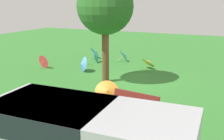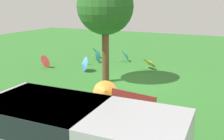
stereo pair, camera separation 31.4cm
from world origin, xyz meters
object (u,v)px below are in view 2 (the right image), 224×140
(parasol_blue_1, at_px, (83,64))
(van_dark, at_px, (73,132))
(shade_tree, at_px, (105,7))
(parasol_yellow_0, at_px, (150,62))
(parasol_orange_0, at_px, (105,91))
(park_bench, at_px, (135,104))
(parasol_red_0, at_px, (46,61))
(parasol_teal_3, at_px, (126,55))
(parasol_teal_2, at_px, (98,52))
(parasol_teal_1, at_px, (99,57))

(parasol_blue_1, bearing_deg, van_dark, 120.39)
(van_dark, distance_m, shade_tree, 7.32)
(van_dark, distance_m, parasol_yellow_0, 9.75)
(van_dark, height_order, parasol_orange_0, van_dark)
(van_dark, relative_size, park_bench, 2.82)
(parasol_red_0, bearing_deg, shade_tree, 167.27)
(park_bench, height_order, parasol_red_0, park_bench)
(parasol_yellow_0, xyz_separation_m, parasol_orange_0, (-0.09, 5.65, 0.05))
(van_dark, xyz_separation_m, parasol_orange_0, (1.26, -3.99, -0.48))
(parasol_orange_0, relative_size, parasol_teal_3, 1.11)
(van_dark, bearing_deg, parasol_blue_1, -59.61)
(van_dark, bearing_deg, park_bench, -94.22)
(park_bench, height_order, parasol_orange_0, park_bench)
(parasol_red_0, relative_size, parasol_orange_0, 0.72)
(parasol_orange_0, relative_size, parasol_teal_2, 1.02)
(shade_tree, bearing_deg, parasol_red_0, -12.73)
(park_bench, height_order, shade_tree, shade_tree)
(parasol_red_0, height_order, parasol_orange_0, parasol_orange_0)
(park_bench, relative_size, parasol_red_0, 2.07)
(parasol_yellow_0, xyz_separation_m, parasol_teal_1, (3.38, -0.18, -0.02))
(parasol_teal_2, relative_size, parasol_teal_3, 1.08)
(shade_tree, bearing_deg, parasol_teal_3, -79.63)
(parasol_teal_1, xyz_separation_m, parasol_teal_2, (0.69, -1.13, 0.04))
(park_bench, xyz_separation_m, parasol_blue_1, (4.66, -4.37, -0.05))
(parasol_orange_0, relative_size, parasol_blue_1, 1.31)
(parasol_orange_0, xyz_separation_m, parasol_blue_1, (3.16, -3.55, -0.01))
(parasol_orange_0, height_order, parasol_teal_3, parasol_orange_0)
(parasol_teal_3, bearing_deg, parasol_teal_1, 35.57)
(parasol_teal_2, bearing_deg, parasol_blue_1, 106.13)
(van_dark, relative_size, parasol_orange_0, 4.18)
(parasol_blue_1, bearing_deg, shade_tree, 149.40)
(van_dark, relative_size, shade_tree, 0.98)
(park_bench, relative_size, parasol_teal_3, 1.64)
(park_bench, bearing_deg, parasol_red_0, -30.74)
(parasol_yellow_0, xyz_separation_m, parasol_teal_2, (4.06, -1.31, 0.02))
(park_bench, bearing_deg, parasol_yellow_0, -76.22)
(shade_tree, distance_m, parasol_red_0, 5.41)
(van_dark, height_order, parasol_yellow_0, van_dark)
(parasol_teal_2, bearing_deg, parasol_teal_3, 177.15)
(parasol_teal_3, bearing_deg, van_dark, 106.89)
(parasol_teal_3, bearing_deg, parasol_teal_2, -2.85)
(parasol_yellow_0, height_order, parasol_orange_0, parasol_orange_0)
(parasol_yellow_0, height_order, parasol_teal_2, parasol_teal_2)
(parasol_yellow_0, bearing_deg, parasol_blue_1, 34.22)
(parasol_orange_0, bearing_deg, shade_tree, -63.18)
(parasol_red_0, distance_m, parasol_teal_3, 4.95)
(parasol_teal_1, bearing_deg, parasol_red_0, 49.44)
(parasol_red_0, xyz_separation_m, parasol_teal_2, (-1.41, -3.58, 0.02))
(parasol_blue_1, relative_size, parasol_teal_3, 0.84)
(shade_tree, relative_size, parasol_blue_1, 5.63)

